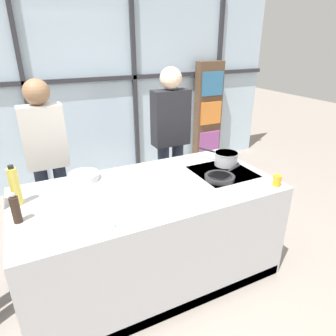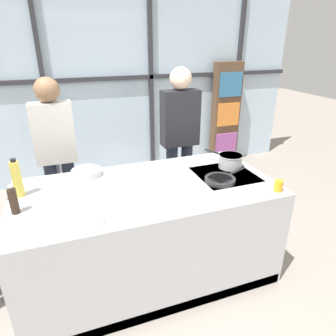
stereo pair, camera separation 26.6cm
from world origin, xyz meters
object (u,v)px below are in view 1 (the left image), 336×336
object	(u,v)px
mixing_bowl	(84,176)
pepper_grinder	(16,209)
juice_glass_near	(277,181)
spectator_far_left	(47,153)
oil_bottle	(15,186)
saucepan	(226,158)
white_plate	(96,225)
frying_pan	(220,177)
spectator_center_left	(171,133)

from	to	relation	value
mixing_bowl	pepper_grinder	xyz separation A→B (m)	(-0.55, -0.48, 0.07)
juice_glass_near	spectator_far_left	bearing A→B (deg)	139.87
spectator_far_left	oil_bottle	world-z (taller)	spectator_far_left
saucepan	oil_bottle	world-z (taller)	oil_bottle
oil_bottle	juice_glass_near	bearing A→B (deg)	-17.72
pepper_grinder	juice_glass_near	world-z (taller)	pepper_grinder
saucepan	white_plate	size ratio (longest dim) A/B	1.57
spectator_far_left	juice_glass_near	distance (m)	2.22
spectator_far_left	frying_pan	world-z (taller)	spectator_far_left
white_plate	mixing_bowl	world-z (taller)	mixing_bowl
white_plate	spectator_center_left	bearing A→B (deg)	47.46
pepper_grinder	spectator_center_left	bearing A→B (deg)	31.82
white_plate	mixing_bowl	size ratio (longest dim) A/B	0.95
mixing_bowl	pepper_grinder	distance (m)	0.74
frying_pan	spectator_far_left	bearing A→B (deg)	140.40
white_plate	juice_glass_near	xyz separation A→B (m)	(1.53, -0.08, 0.04)
frying_pan	saucepan	world-z (taller)	saucepan
spectator_center_left	mixing_bowl	bearing A→B (deg)	26.46
spectator_center_left	frying_pan	world-z (taller)	spectator_center_left
frying_pan	saucepan	xyz separation A→B (m)	(0.24, 0.25, 0.05)
frying_pan	pepper_grinder	world-z (taller)	pepper_grinder
frying_pan	spectator_center_left	bearing A→B (deg)	86.87
oil_bottle	juice_glass_near	xyz separation A→B (m)	(1.99, -0.64, -0.10)
oil_bottle	spectator_far_left	bearing A→B (deg)	69.51
saucepan	mixing_bowl	xyz separation A→B (m)	(-1.34, 0.28, -0.04)
spectator_far_left	juice_glass_near	world-z (taller)	spectator_far_left
mixing_bowl	oil_bottle	distance (m)	0.59
spectator_far_left	saucepan	distance (m)	1.80
spectator_far_left	spectator_center_left	bearing A→B (deg)	-180.00
mixing_bowl	juice_glass_near	distance (m)	1.69
oil_bottle	saucepan	bearing A→B (deg)	-2.02
saucepan	juice_glass_near	bearing A→B (deg)	-78.48
frying_pan	mixing_bowl	xyz separation A→B (m)	(-1.10, 0.53, 0.01)
mixing_bowl	pepper_grinder	world-z (taller)	pepper_grinder
spectator_far_left	saucepan	xyz separation A→B (m)	(1.58, -0.86, -0.02)
frying_pan	mixing_bowl	distance (m)	1.22
white_plate	juice_glass_near	world-z (taller)	juice_glass_near
saucepan	spectator_far_left	bearing A→B (deg)	151.46
saucepan	white_plate	distance (m)	1.50
saucepan	mixing_bowl	size ratio (longest dim) A/B	1.49
saucepan	juice_glass_near	distance (m)	0.58
spectator_center_left	juice_glass_near	bearing A→B (deg)	101.71
frying_pan	oil_bottle	world-z (taller)	oil_bottle
saucepan	frying_pan	bearing A→B (deg)	-134.09
juice_glass_near	mixing_bowl	bearing A→B (deg)	149.55
mixing_bowl	white_plate	bearing A→B (deg)	-96.00
saucepan	oil_bottle	bearing A→B (deg)	177.98
frying_pan	white_plate	world-z (taller)	frying_pan
spectator_center_left	white_plate	distance (m)	1.83
spectator_far_left	mixing_bowl	size ratio (longest dim) A/B	6.46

